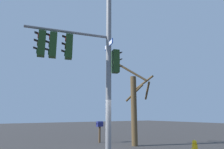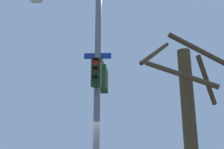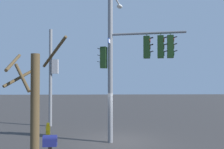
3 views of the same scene
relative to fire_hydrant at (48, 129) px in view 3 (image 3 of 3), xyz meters
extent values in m
plane|color=#393635|center=(1.53, 3.88, -0.34)|extent=(80.00, 80.00, 0.00)
cylinder|color=slate|center=(1.71, 3.54, 3.79)|extent=(0.25, 0.25, 8.27)
ellipsoid|color=silver|center=(-0.94, 4.18, 7.42)|extent=(0.67, 0.49, 0.20)
cylinder|color=slate|center=(2.15, 5.35, 5.15)|extent=(1.01, 3.66, 0.12)
cube|color=#1E3D19|center=(2.15, 5.34, 4.45)|extent=(0.43, 0.39, 1.10)
cylinder|color=red|center=(2.20, 5.50, 4.79)|extent=(0.22, 0.09, 0.22)
cube|color=black|center=(2.22, 5.57, 4.91)|extent=(0.25, 0.21, 0.06)
cylinder|color=#352504|center=(2.20, 5.50, 4.45)|extent=(0.22, 0.09, 0.22)
cube|color=black|center=(2.22, 5.57, 4.57)|extent=(0.25, 0.21, 0.06)
cylinder|color=black|center=(2.20, 5.50, 4.11)|extent=(0.22, 0.09, 0.22)
cube|color=black|center=(2.22, 5.57, 4.23)|extent=(0.25, 0.21, 0.06)
cylinder|color=slate|center=(2.15, 5.34, 5.08)|extent=(0.04, 0.04, 0.15)
cube|color=#1E3D19|center=(2.31, 5.99, 4.45)|extent=(0.43, 0.38, 1.10)
cylinder|color=red|center=(2.35, 6.15, 4.79)|extent=(0.22, 0.09, 0.22)
cube|color=black|center=(2.37, 6.23, 4.91)|extent=(0.24, 0.21, 0.06)
cylinder|color=#352504|center=(2.35, 6.15, 4.45)|extent=(0.22, 0.09, 0.22)
cube|color=black|center=(2.37, 6.23, 4.57)|extent=(0.24, 0.21, 0.06)
cylinder|color=black|center=(2.35, 6.15, 4.11)|extent=(0.22, 0.09, 0.22)
cube|color=black|center=(2.37, 6.23, 4.23)|extent=(0.24, 0.21, 0.06)
cylinder|color=slate|center=(2.31, 5.99, 5.08)|extent=(0.04, 0.04, 0.15)
cube|color=#1E3D19|center=(2.42, 6.44, 4.45)|extent=(0.42, 0.37, 1.10)
cylinder|color=red|center=(2.46, 6.60, 4.79)|extent=(0.22, 0.08, 0.22)
cube|color=black|center=(2.47, 6.68, 4.91)|extent=(0.24, 0.20, 0.06)
cylinder|color=#352504|center=(2.46, 6.60, 4.45)|extent=(0.22, 0.08, 0.22)
cube|color=black|center=(2.47, 6.68, 4.57)|extent=(0.24, 0.20, 0.06)
cylinder|color=black|center=(2.46, 6.60, 4.11)|extent=(0.22, 0.08, 0.22)
cube|color=black|center=(2.47, 6.68, 4.23)|extent=(0.24, 0.20, 0.06)
cylinder|color=slate|center=(2.42, 6.44, 5.08)|extent=(0.04, 0.04, 0.15)
cube|color=#1E3D19|center=(1.63, 3.20, 3.98)|extent=(0.43, 0.39, 1.10)
cylinder|color=red|center=(1.58, 3.04, 4.32)|extent=(0.22, 0.09, 0.22)
cube|color=black|center=(1.56, 2.97, 4.44)|extent=(0.24, 0.21, 0.06)
cylinder|color=#352504|center=(1.58, 3.04, 3.98)|extent=(0.22, 0.09, 0.22)
cube|color=black|center=(1.56, 2.97, 4.10)|extent=(0.24, 0.21, 0.06)
cylinder|color=black|center=(1.58, 3.04, 3.64)|extent=(0.22, 0.09, 0.22)
cube|color=black|center=(1.56, 2.97, 3.76)|extent=(0.24, 0.21, 0.06)
cube|color=navy|center=(1.71, 3.54, 4.78)|extent=(1.08, 0.28, 0.24)
cube|color=white|center=(1.71, 3.55, 4.78)|extent=(0.98, 0.23, 0.18)
cylinder|color=slate|center=(-2.73, -0.47, 2.99)|extent=(0.22, 0.22, 6.68)
cube|color=#99999E|center=(-2.72, -0.15, 3.76)|extent=(0.35, 0.42, 0.98)
cylinder|color=yellow|center=(0.00, 0.00, -0.07)|extent=(0.24, 0.24, 0.55)
sphere|color=yellow|center=(0.00, 0.00, 0.29)|extent=(0.20, 0.20, 0.20)
cylinder|color=yellow|center=(-0.14, 0.00, -0.04)|extent=(0.10, 0.09, 0.09)
cylinder|color=yellow|center=(0.14, 0.00, -0.04)|extent=(0.10, 0.09, 0.09)
cube|color=navy|center=(6.17, 1.48, 0.83)|extent=(0.27, 0.46, 0.24)
cylinder|color=navy|center=(6.17, 1.48, 0.95)|extent=(0.27, 0.46, 0.24)
cylinder|color=#4F3E26|center=(3.84, 0.34, 1.79)|extent=(0.37, 0.37, 4.28)
cylinder|color=#4F3E26|center=(3.23, 1.00, 4.07)|extent=(1.46, 1.38, 1.29)
cylinder|color=#4F3E26|center=(3.34, -0.38, 2.99)|extent=(1.56, 1.15, 0.97)
cylinder|color=#4F3E26|center=(4.24, -0.07, 2.93)|extent=(0.96, 0.95, 1.17)
cylinder|color=#4F3E26|center=(3.90, -0.55, 3.57)|extent=(1.84, 0.25, 0.87)
camera|label=1|loc=(-5.57, 8.02, 1.51)|focal=30.34mm
camera|label=2|loc=(0.55, -6.31, 1.15)|focal=41.97mm
camera|label=3|loc=(14.02, 3.21, 2.84)|focal=38.71mm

